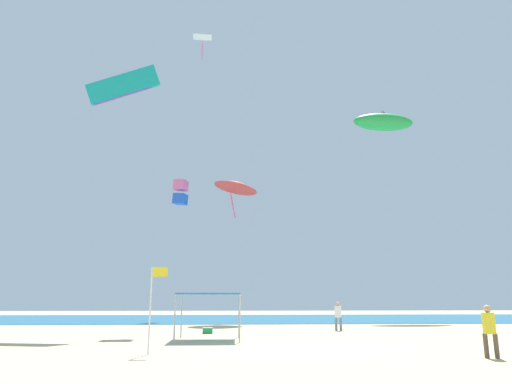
# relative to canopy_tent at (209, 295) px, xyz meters

# --- Properties ---
(ground) EXTENTS (110.00, 110.00, 0.10)m
(ground) POSITION_rel_canopy_tent_xyz_m (3.92, -3.79, -2.19)
(ground) COLOR #D1BA8C
(ocean_strip) EXTENTS (110.00, 20.17, 0.03)m
(ocean_strip) POSITION_rel_canopy_tent_xyz_m (3.92, 23.30, -2.12)
(ocean_strip) COLOR #1E6B93
(ocean_strip) RESTS_ON ground
(canopy_tent) EXTENTS (3.08, 2.95, 2.25)m
(canopy_tent) POSITION_rel_canopy_tent_xyz_m (0.00, 0.00, 0.00)
(canopy_tent) COLOR #B2B2B7
(canopy_tent) RESTS_ON ground
(person_near_tent) EXTENTS (0.42, 0.42, 1.78)m
(person_near_tent) POSITION_rel_canopy_tent_xyz_m (7.86, 6.36, -1.09)
(person_near_tent) COLOR slate
(person_near_tent) RESTS_ON ground
(person_leftmost) EXTENTS (0.45, 0.42, 1.78)m
(person_leftmost) POSITION_rel_canopy_tent_xyz_m (10.09, -7.45, -1.09)
(person_leftmost) COLOR brown
(person_leftmost) RESTS_ON ground
(banner_flag) EXTENTS (0.61, 0.06, 3.15)m
(banner_flag) POSITION_rel_canopy_tent_xyz_m (-1.81, -5.84, -0.21)
(banner_flag) COLOR silver
(banner_flag) RESTS_ON ground
(cooler_box) EXTENTS (0.57, 0.37, 0.35)m
(cooler_box) POSITION_rel_canopy_tent_xyz_m (-0.27, 4.13, -1.96)
(cooler_box) COLOR #1E8C4C
(cooler_box) RESTS_ON ground
(kite_parafoil_teal) EXTENTS (5.16, 0.49, 3.13)m
(kite_parafoil_teal) POSITION_rel_canopy_tent_xyz_m (-6.67, 6.56, 14.37)
(kite_parafoil_teal) COLOR teal
(kite_delta_red) EXTENTS (4.68, 4.64, 3.50)m
(kite_delta_red) POSITION_rel_canopy_tent_xyz_m (1.35, 16.18, 9.67)
(kite_delta_red) COLOR red
(kite_box_pink) EXTENTS (1.50, 1.45, 2.47)m
(kite_box_pink) POSITION_rel_canopy_tent_xyz_m (-4.07, 20.53, 9.92)
(kite_box_pink) COLOR pink
(kite_inflatable_green) EXTENTS (6.43, 2.20, 2.30)m
(kite_inflatable_green) POSITION_rel_canopy_tent_xyz_m (16.69, 21.16, 17.84)
(kite_inflatable_green) COLOR green
(kite_diamond_white) EXTENTS (1.68, 1.64, 2.32)m
(kite_diamond_white) POSITION_rel_canopy_tent_xyz_m (-1.66, 11.84, 21.39)
(kite_diamond_white) COLOR white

